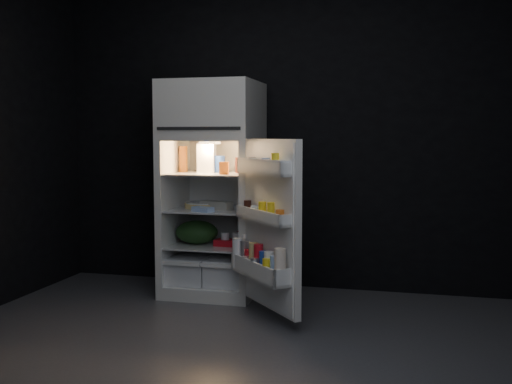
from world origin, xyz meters
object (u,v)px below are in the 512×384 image
(refrigerator, at_px, (214,181))
(egg_carton, at_px, (216,205))
(yogurt_tray, at_px, (232,243))
(milk_jug, at_px, (206,158))
(fridge_door, at_px, (267,228))

(refrigerator, bearing_deg, egg_carton, -61.81)
(refrigerator, height_order, yogurt_tray, refrigerator)
(milk_jug, bearing_deg, refrigerator, 4.13)
(fridge_door, relative_size, milk_jug, 5.08)
(refrigerator, height_order, fridge_door, refrigerator)
(refrigerator, xyz_separation_m, milk_jug, (-0.06, -0.01, 0.19))
(milk_jug, xyz_separation_m, yogurt_tray, (0.24, -0.07, -0.69))
(egg_carton, bearing_deg, fridge_door, -29.29)
(egg_carton, bearing_deg, milk_jug, 156.28)
(fridge_door, xyz_separation_m, milk_jug, (-0.68, 0.65, 0.47))
(egg_carton, height_order, yogurt_tray, egg_carton)
(yogurt_tray, bearing_deg, milk_jug, 166.16)
(refrigerator, xyz_separation_m, egg_carton, (0.06, -0.11, -0.19))
(milk_jug, height_order, yogurt_tray, milk_jug)
(refrigerator, relative_size, yogurt_tray, 6.48)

